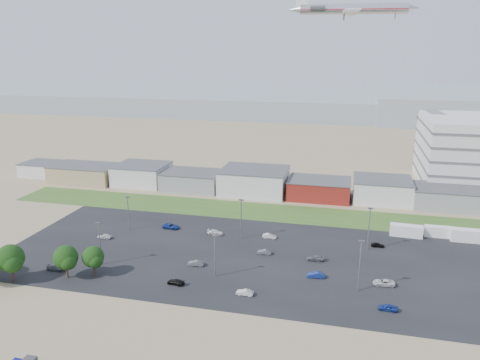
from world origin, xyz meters
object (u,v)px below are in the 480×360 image
(parked_car_2, at_px, (388,307))
(parked_car_13, at_px, (245,292))
(parked_car_5, at_px, (104,236))
(parked_car_8, at_px, (378,245))
(parked_car_11, at_px, (269,236))
(parked_car_3, at_px, (176,282))
(airliner, at_px, (353,9))
(parked_car_12, at_px, (315,258))
(parked_car_0, at_px, (384,282))
(box_trailer_a, at_px, (406,231))
(parked_car_6, at_px, (215,232))
(parked_car_4, at_px, (196,263))
(parked_car_10, at_px, (56,267))
(parked_car_7, at_px, (264,252))
(parked_car_1, at_px, (316,275))
(parked_car_9, at_px, (171,226))

(parked_car_2, distance_m, parked_car_13, 27.41)
(parked_car_5, height_order, parked_car_8, parked_car_5)
(parked_car_11, distance_m, parked_car_13, 30.06)
(parked_car_3, bearing_deg, airliner, 167.42)
(parked_car_12, bearing_deg, parked_car_0, 58.04)
(box_trailer_a, relative_size, parked_car_13, 2.38)
(parked_car_2, relative_size, parked_car_3, 0.97)
(parked_car_0, xyz_separation_m, parked_car_3, (-42.07, -9.82, -0.08))
(parked_car_8, relative_size, parked_car_12, 0.80)
(parked_car_8, bearing_deg, parked_car_3, 126.49)
(parked_car_6, bearing_deg, box_trailer_a, -75.52)
(parked_car_3, height_order, parked_car_4, parked_car_4)
(box_trailer_a, height_order, parked_car_0, box_trailer_a)
(parked_car_10, xyz_separation_m, parked_car_11, (42.70, 29.19, -0.04))
(parked_car_3, xyz_separation_m, parked_car_7, (15.13, 19.17, 0.02))
(airliner, xyz_separation_m, parked_car_7, (-16.43, -66.78, -59.75))
(airliner, bearing_deg, parked_car_10, -129.37)
(parked_car_6, bearing_deg, parked_car_13, -151.02)
(parked_car_10, bearing_deg, parked_car_3, -92.71)
(parked_car_0, xyz_separation_m, parked_car_2, (0.27, -9.97, -0.00))
(parked_car_4, height_order, parked_car_13, parked_car_4)
(parked_car_2, bearing_deg, parked_car_1, -122.35)
(parked_car_6, xyz_separation_m, parked_car_12, (27.02, -9.78, -0.03))
(parked_car_1, xyz_separation_m, parked_car_6, (-27.91, 18.26, -0.01))
(parked_car_10, height_order, parked_car_11, parked_car_10)
(parked_car_10, bearing_deg, airliner, -37.53)
(parked_car_1, bearing_deg, parked_car_4, -94.40)
(box_trailer_a, xyz_separation_m, parked_car_13, (-34.18, -39.84, -0.97))
(airliner, height_order, parked_car_13, airliner)
(parked_car_6, relative_size, parked_car_9, 0.92)
(parked_car_11, bearing_deg, parked_car_3, 154.49)
(parked_car_6, bearing_deg, parked_car_3, -178.29)
(parked_car_0, distance_m, parked_car_9, 58.33)
(parked_car_6, xyz_separation_m, parked_car_9, (-13.02, 1.35, 0.03))
(parked_car_9, bearing_deg, parked_car_6, -90.66)
(parked_car_0, height_order, parked_car_7, parked_car_0)
(parked_car_8, height_order, parked_car_10, parked_car_10)
(parked_car_5, distance_m, parked_car_6, 28.72)
(parked_car_10, bearing_deg, parked_car_0, -84.77)
(parked_car_12, bearing_deg, parked_car_4, -72.64)
(parked_car_5, xyz_separation_m, parked_car_11, (41.51, 10.34, -0.03))
(parked_car_8, xyz_separation_m, parked_car_13, (-26.70, -30.87, 0.02))
(parked_car_0, xyz_separation_m, parked_car_11, (-27.50, 19.35, -0.03))
(parked_car_8, xyz_separation_m, parked_car_11, (-27.07, -0.81, 0.04))
(parked_car_4, relative_size, parked_car_6, 0.87)
(parked_car_0, relative_size, parked_car_10, 1.03)
(parked_car_1, bearing_deg, parked_car_0, 83.81)
(parked_car_3, distance_m, parked_car_11, 32.61)
(parked_car_8, relative_size, parked_car_13, 0.94)
(parked_car_2, xyz_separation_m, parked_car_5, (-69.28, 18.98, 0.00))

